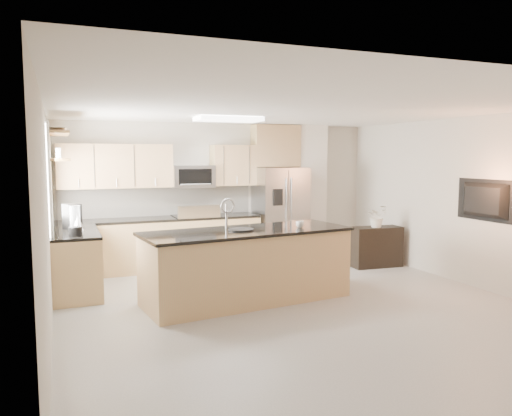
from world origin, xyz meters
name	(u,v)px	position (x,y,z in m)	size (l,w,h in m)	color
floor	(297,308)	(0.00, 0.00, 0.00)	(6.50, 6.50, 0.00)	#AEAAA6
ceiling	(299,108)	(0.00, 0.00, 2.60)	(6.00, 6.50, 0.02)	white
wall_back	(221,193)	(0.00, 3.25, 1.30)	(6.00, 0.02, 2.60)	beige
wall_front	(508,258)	(0.00, -3.25, 1.30)	(6.00, 0.02, 2.60)	beige
wall_left	(47,222)	(-3.00, 0.00, 1.30)	(0.02, 6.50, 2.60)	beige
wall_right	(475,202)	(3.00, 0.00, 1.30)	(0.02, 6.50, 2.60)	beige
back_counter	(161,243)	(-1.23, 2.93, 0.47)	(3.55, 0.66, 1.44)	tan
left_counter	(76,262)	(-2.67, 1.85, 0.46)	(0.66, 1.50, 0.92)	tan
range	(195,241)	(-0.60, 2.92, 0.47)	(0.76, 0.64, 1.14)	black
upper_cabinets	(153,166)	(-1.30, 3.09, 1.83)	(3.50, 0.33, 0.75)	tan
microwave	(193,176)	(-0.60, 3.04, 1.63)	(0.76, 0.40, 0.40)	#A8A8AA
refrigerator	(280,214)	(1.06, 2.87, 0.89)	(0.92, 0.78, 1.78)	#A8A8AA
partition_column	(310,191)	(1.82, 3.10, 1.30)	(0.60, 0.30, 2.60)	white
window	(50,181)	(-2.98, 1.85, 1.65)	(0.04, 1.15, 1.65)	white
shelf_lower	(59,159)	(-2.85, 1.95, 1.95)	(0.30, 1.20, 0.04)	brown
shelf_upper	(57,133)	(-2.85, 1.95, 2.32)	(0.30, 1.20, 0.04)	brown
ceiling_fixture	(228,119)	(-0.40, 1.60, 2.56)	(1.00, 0.50, 0.06)	white
island	(247,265)	(-0.49, 0.57, 0.50)	(2.97, 1.35, 1.42)	tan
credenza	(376,247)	(2.44, 1.70, 0.36)	(0.91, 0.38, 0.73)	black
cup	(300,224)	(0.29, 0.50, 1.04)	(0.12, 0.12, 0.09)	white
platter	(241,229)	(-0.58, 0.56, 1.00)	(0.35, 0.35, 0.02)	black
blender	(75,223)	(-2.68, 1.38, 1.10)	(0.18, 0.18, 0.41)	black
kettle	(78,223)	(-2.62, 1.89, 1.03)	(0.20, 0.20, 0.25)	#A8A8AA
coffee_maker	(72,217)	(-2.69, 2.06, 1.10)	(0.28, 0.30, 0.37)	black
bowl	(57,129)	(-2.85, 1.99, 2.38)	(0.36, 0.36, 0.09)	#A8A8AA
flower_vase	(377,211)	(2.40, 1.65, 1.03)	(0.55, 0.47, 0.61)	silver
television	(481,200)	(2.91, -0.20, 1.35)	(1.08, 0.14, 0.62)	black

